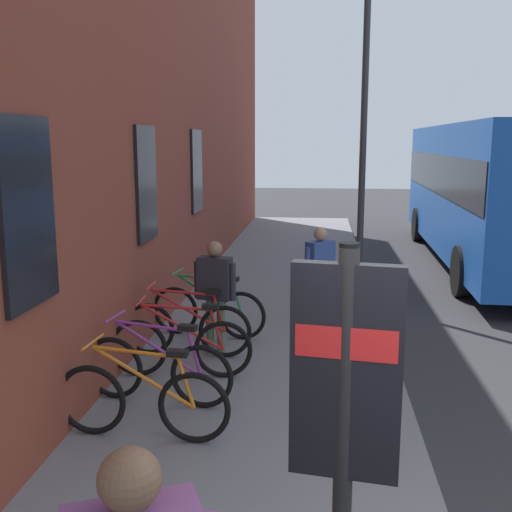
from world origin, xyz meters
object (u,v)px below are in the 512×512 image
Objects in this scene: transit_info_sign at (345,402)px; bicycle_beside_lamp at (157,370)px; city_bus at (489,186)px; street_lamp at (364,114)px; bicycle_far_end at (143,401)px; bicycle_under_window at (187,328)px; pedestrian_by_facade at (320,266)px; bicycle_nearest_sign at (181,346)px; pedestrian_near_bus at (215,285)px; bicycle_mid_rack at (209,311)px.

bicycle_beside_lamp is at bearing 29.62° from transit_info_sign.
transit_info_sign is at bearing 162.37° from city_bus.
bicycle_far_end is at bearing 157.46° from street_lamp.
bicycle_far_end is 1.00× the size of bicycle_under_window.
bicycle_under_window is (2.33, 0.07, 0.00)m from bicycle_far_end.
bicycle_beside_lamp is 1.13× the size of pedestrian_by_facade.
bicycle_nearest_sign is 5.71m from street_lamp.
bicycle_nearest_sign is 1.14× the size of pedestrian_near_bus.
bicycle_under_window is at bearing 21.34° from transit_info_sign.
bicycle_far_end is at bearing 35.90° from transit_info_sign.
bicycle_beside_lamp is 1.81m from pedestrian_near_bus.
transit_info_sign is 1.55× the size of pedestrian_by_facade.
bicycle_beside_lamp is 0.99× the size of bicycle_nearest_sign.
city_bus is (7.46, -5.80, 1.41)m from bicycle_under_window.
bicycle_nearest_sign is 0.17× the size of city_bus.
bicycle_nearest_sign is at bearing 144.75° from pedestrian_by_facade.
bicycle_far_end is 3.33m from transit_info_sign.
bicycle_beside_lamp is 0.31× the size of street_lamp.
pedestrian_by_facade is (6.48, 0.12, -0.65)m from transit_info_sign.
bicycle_nearest_sign is 2.96m from pedestrian_by_facade.
bicycle_mid_rack is 1.13× the size of pedestrian_near_bus.
city_bus is at bearing -34.70° from pedestrian_by_facade.
pedestrian_by_facade is (0.79, -1.63, 0.56)m from bicycle_mid_rack.
pedestrian_by_facade is (3.97, -1.69, 0.56)m from bicycle_far_end.
bicycle_mid_rack is 0.91m from pedestrian_near_bus.
bicycle_far_end is at bearing 179.41° from bicycle_nearest_sign.
bicycle_under_window is 0.69m from pedestrian_near_bus.
bicycle_nearest_sign and bicycle_under_window have the same top height.
bicycle_nearest_sign is (0.78, -0.09, 0.00)m from bicycle_beside_lamp.
transit_info_sign is at bearing -178.91° from pedestrian_by_facade.
bicycle_far_end is 0.74× the size of transit_info_sign.
street_lamp is (5.84, -2.42, 2.95)m from bicycle_far_end.
bicycle_under_window is at bearing 142.15° from city_bus.
bicycle_nearest_sign is at bearing 145.14° from city_bus.
bicycle_mid_rack is 8.82m from city_bus.
street_lamp is at bearing -41.52° from bicycle_mid_rack.
city_bus is 7.13m from pedestrian_by_facade.
bicycle_beside_lamp is at bearing 176.61° from bicycle_mid_rack.
bicycle_beside_lamp is 4.01m from transit_info_sign.
transit_info_sign is at bearing -162.99° from pedestrian_near_bus.
pedestrian_near_bus is 4.64m from street_lamp.
transit_info_sign is 5.27m from pedestrian_near_bus.
pedestrian_by_facade is at bearing -23.13° from bicycle_far_end.
bicycle_far_end is at bearing 149.68° from city_bus.
bicycle_nearest_sign is at bearing 178.26° from bicycle_mid_rack.
bicycle_beside_lamp and bicycle_under_window have the same top height.
bicycle_far_end is 1.14× the size of pedestrian_by_facade.
bicycle_under_window is 0.31× the size of street_lamp.
street_lamp reaches higher than bicycle_mid_rack.
pedestrian_near_bus is (1.68, -0.36, 0.56)m from bicycle_beside_lamp.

